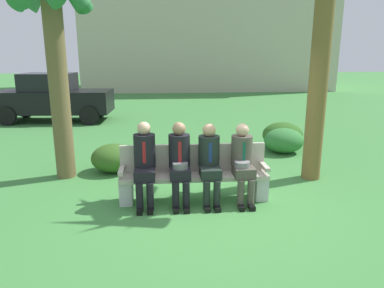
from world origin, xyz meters
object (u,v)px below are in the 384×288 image
seated_man_centerright (210,159)px  palm_tree_tall (51,19)px  seated_man_centerleft (180,159)px  building_backdrop (206,8)px  shrub_mid_lawn (283,135)px  shrub_near_bench (284,141)px  park_bench (194,173)px  shrub_far_lawn (114,158)px  seated_man_leftmost (145,159)px  parked_car_near (53,98)px  seated_man_rightmost (243,159)px

seated_man_centerright → palm_tree_tall: 3.75m
seated_man_centerleft → building_backdrop: size_ratio=0.08×
shrub_mid_lawn → shrub_near_bench: bearing=-105.6°
shrub_mid_lawn → park_bench: bearing=-129.0°
seated_man_centerright → shrub_far_lawn: 2.45m
seated_man_centerright → park_bench: bearing=150.9°
seated_man_leftmost → shrub_near_bench: (3.22, 2.79, -0.44)m
parked_car_near → building_backdrop: bearing=60.6°
seated_man_rightmost → shrub_near_bench: seated_man_rightmost is taller
seated_man_leftmost → building_backdrop: bearing=80.2°
park_bench → seated_man_centerleft: bearing=-150.2°
seated_man_centerleft → palm_tree_tall: 3.42m
park_bench → shrub_near_bench: 3.61m
shrub_mid_lawn → seated_man_centerright: bearing=-125.2°
shrub_mid_lawn → shrub_far_lawn: (-4.07, -1.63, -0.04)m
seated_man_leftmost → seated_man_centerright: seated_man_leftmost is taller
parked_car_near → seated_man_rightmost: bearing=-56.4°
seated_man_centerright → shrub_far_lawn: size_ratio=1.40×
seated_man_centerleft → building_backdrop: (2.88, 19.86, 4.54)m
seated_man_leftmost → building_backdrop: (3.43, 19.85, 4.53)m
palm_tree_tall → seated_man_centerleft: bearing=-33.9°
shrub_mid_lawn → building_backdrop: building_backdrop is taller
seated_man_leftmost → shrub_mid_lawn: size_ratio=1.29×
shrub_far_lawn → shrub_near_bench: bearing=15.8°
seated_man_leftmost → parked_car_near: bearing=114.7°
shrub_near_bench → shrub_far_lawn: size_ratio=1.04×
seated_man_leftmost → shrub_near_bench: seated_man_leftmost is taller
seated_man_centerleft → parked_car_near: bearing=118.0°
park_bench → parked_car_near: bearing=119.8°
seated_man_leftmost → seated_man_rightmost: 1.56m
parked_car_near → park_bench: bearing=-60.2°
shrub_far_lawn → park_bench: bearing=-46.3°
shrub_near_bench → shrub_mid_lawn: size_ratio=0.93×
shrub_mid_lawn → parked_car_near: (-6.85, 4.27, 0.52)m
building_backdrop → shrub_near_bench: bearing=-90.7°
seated_man_rightmost → shrub_far_lawn: size_ratio=1.39×
building_backdrop → parked_car_near: bearing=-119.4°
palm_tree_tall → shrub_mid_lawn: palm_tree_tall is taller
shrub_near_bench → parked_car_near: parked_car_near is taller
shrub_mid_lawn → shrub_far_lawn: shrub_mid_lawn is taller
palm_tree_tall → parked_car_near: size_ratio=1.05×
seated_man_rightmost → shrub_mid_lawn: size_ratio=1.24×
seated_man_rightmost → shrub_mid_lawn: seated_man_rightmost is taller
seated_man_leftmost → shrub_near_bench: size_ratio=1.39×
shrub_near_bench → seated_man_centerleft: bearing=-133.7°
seated_man_centerleft → shrub_mid_lawn: 4.37m
palm_tree_tall → parked_car_near: 6.75m
park_bench → shrub_far_lawn: park_bench is taller
seated_man_leftmost → palm_tree_tall: 3.09m
seated_man_leftmost → seated_man_centerleft: size_ratio=1.01×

